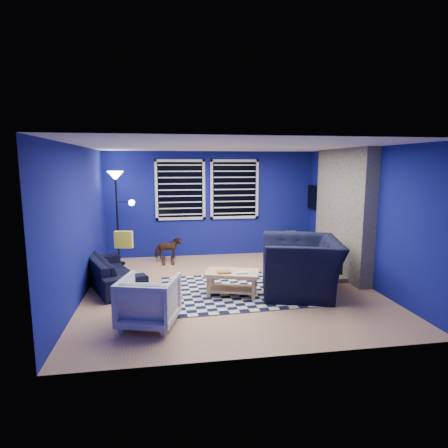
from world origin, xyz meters
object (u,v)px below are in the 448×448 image
armchair_bent (149,301)px  rocking_horse (168,248)px  tv (317,198)px  armchair_big (301,266)px  sofa (112,271)px  cabinet (290,244)px  floor_lamp (117,189)px  coffee_table (232,278)px

armchair_bent → rocking_horse: armchair_bent is taller
tv → armchair_big: bearing=-117.7°
armchair_big → sofa: bearing=-91.1°
tv → cabinet: (-0.55, 0.25, -1.15)m
armchair_big → floor_lamp: floor_lamp is taller
coffee_table → floor_lamp: (-2.09, 2.37, 1.38)m
rocking_horse → cabinet: cabinet is taller
sofa → cabinet: 4.39m
rocking_horse → floor_lamp: (-1.06, -0.02, 1.37)m
coffee_table → cabinet: 3.30m
sofa → cabinet: size_ratio=2.80×
floor_lamp → cabinet: bearing=4.4°
tv → armchair_bent: size_ratio=1.31×
tv → armchair_bent: tv is taller
sofa → armchair_big: bearing=-127.3°
cabinet → sofa: bearing=-134.6°
sofa → cabinet: bearing=-87.9°
cabinet → floor_lamp: 4.28m
sofa → armchair_big: size_ratio=1.28×
armchair_big → armchair_bent: bearing=-55.2°
coffee_table → tv: bearing=44.4°
armchair_big → armchair_bent: armchair_big is taller
floor_lamp → tv: bearing=0.8°
tv → coffee_table: size_ratio=1.01×
coffee_table → cabinet: bearing=54.2°
rocking_horse → coffee_table: bearing=-169.4°
rocking_horse → cabinet: (2.97, 0.29, -0.06)m
rocking_horse → coffee_table: 2.61m
armchair_big → rocking_horse: (-2.24, 2.40, -0.16)m
sofa → armchair_bent: size_ratio=2.44×
armchair_big → coffee_table: bearing=-76.5°
tv → armchair_big: size_ratio=0.69×
rocking_horse → armchair_big: bearing=-149.9°
armchair_big → cabinet: size_ratio=2.19×
coffee_table → rocking_horse: bearing=113.5°
sofa → rocking_horse: rocking_horse is taller
armchair_big → coffee_table: armchair_big is taller
armchair_bent → coffee_table: size_ratio=0.77×
coffee_table → floor_lamp: size_ratio=0.48×
rocking_horse → cabinet: 2.99m
armchair_big → cabinet: 2.80m
sofa → coffee_table: size_ratio=1.88×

